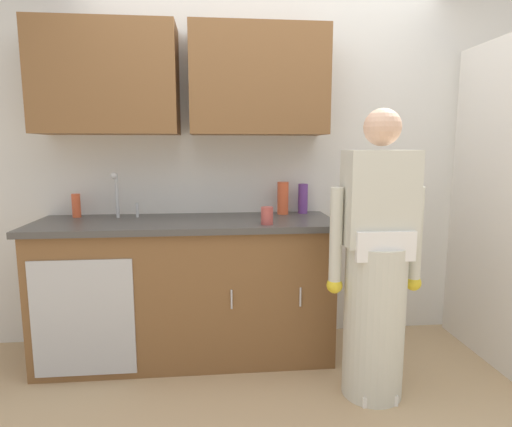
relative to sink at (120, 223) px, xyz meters
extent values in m
plane|color=tan|center=(0.98, -0.71, -0.93)|extent=(9.00, 9.00, 0.00)
cube|color=silver|center=(0.98, 0.34, 0.42)|extent=(4.80, 0.10, 2.70)
cube|color=brown|center=(-0.07, 0.12, 0.92)|extent=(0.91, 0.34, 0.70)
cube|color=brown|center=(0.92, 0.12, 0.92)|extent=(0.91, 0.34, 0.70)
cube|color=silver|center=(2.43, -0.31, 0.12)|extent=(0.04, 1.10, 2.10)
cube|color=brown|center=(0.43, -0.01, -0.48)|extent=(1.90, 0.60, 0.90)
cube|color=#B7BABF|center=(-0.17, -0.31, -0.52)|extent=(0.60, 0.01, 0.72)
cylinder|color=silver|center=(0.71, -0.32, -0.43)|extent=(0.01, 0.01, 0.12)
cylinder|color=silver|center=(1.14, -0.32, -0.43)|extent=(0.01, 0.01, 0.12)
cube|color=#474442|center=(0.43, -0.01, -0.01)|extent=(1.96, 0.66, 0.04)
cube|color=#B7BABF|center=(0.00, -0.01, -0.01)|extent=(0.50, 0.36, 0.03)
cylinder|color=#B7BABF|center=(-0.04, 0.14, 0.16)|extent=(0.02, 0.02, 0.30)
sphere|color=#B7BABF|center=(-0.04, 0.08, 0.30)|extent=(0.04, 0.04, 0.04)
cylinder|color=#B7BABF|center=(0.09, 0.14, 0.06)|extent=(0.02, 0.02, 0.10)
cube|color=white|center=(1.51, -0.61, -0.90)|extent=(0.20, 0.26, 0.06)
cylinder|color=beige|center=(1.51, -0.59, -0.49)|extent=(0.34, 0.34, 0.88)
cube|color=beige|center=(1.51, -0.59, 0.21)|extent=(0.38, 0.22, 0.52)
sphere|color=#DEAE90|center=(1.51, -0.59, 0.59)|extent=(0.20, 0.20, 0.20)
cube|color=white|center=(1.51, -0.71, -0.03)|extent=(0.32, 0.04, 0.16)
cylinder|color=beige|center=(1.28, -0.57, 0.00)|extent=(0.07, 0.07, 0.55)
sphere|color=yellow|center=(1.28, -0.57, -0.28)|extent=(0.09, 0.09, 0.09)
cylinder|color=beige|center=(1.74, -0.57, 0.00)|extent=(0.07, 0.07, 0.55)
sphere|color=yellow|center=(1.74, -0.57, -0.28)|extent=(0.09, 0.09, 0.09)
cylinder|color=#E05933|center=(1.11, 0.18, 0.13)|extent=(0.08, 0.08, 0.23)
cylinder|color=#E05933|center=(-0.32, 0.19, 0.09)|extent=(0.06, 0.06, 0.16)
cylinder|color=#66388C|center=(1.26, 0.22, 0.12)|extent=(0.07, 0.07, 0.21)
cylinder|color=#B24C47|center=(0.94, -0.22, 0.07)|extent=(0.08, 0.08, 0.11)
camera|label=1|loc=(0.62, -2.82, 0.49)|focal=30.01mm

